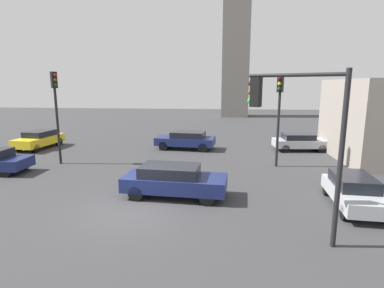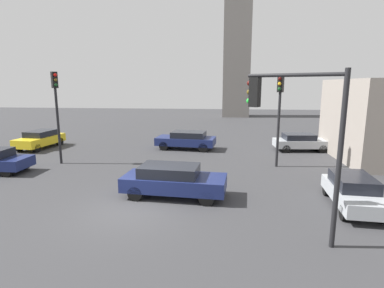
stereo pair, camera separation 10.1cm
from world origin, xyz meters
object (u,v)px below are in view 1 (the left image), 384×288
Objects in this scene: car_0 at (174,180)px; traffic_light_0 at (297,120)px; car_1 at (39,139)px; car_2 at (300,142)px; car_4 at (354,191)px; traffic_light_1 at (56,101)px; traffic_light_2 at (279,104)px; car_3 at (186,140)px.

traffic_light_0 is at bearing -30.87° from car_0.
car_1 is 20.74m from car_2.
car_0 is 1.17× the size of car_4.
traffic_light_1 is 13.86m from traffic_light_2.
car_1 is at bearing -112.48° from car_4.
traffic_light_0 is at bearing 59.10° from car_1.
car_0 is at bearing -89.27° from car_4.
car_2 is 8.88m from car_3.
traffic_light_1 is 1.40× the size of car_2.
traffic_light_2 is at bearing -66.55° from traffic_light_0.
traffic_light_1 is 17.22m from car_4.
car_2 is (8.25, 10.80, -0.07)m from car_0.
traffic_light_0 is 1.35× the size of car_4.
car_2 is at bearing -178.43° from car_4.
car_2 is at bearing -171.87° from car_3.
car_4 is (3.15, 2.71, -3.26)m from traffic_light_0.
traffic_light_1 is at bearing 49.27° from car_1.
car_1 is at bearing 177.89° from car_2.
traffic_light_2 is 1.17× the size of car_0.
car_2 is (20.71, 1.05, -0.05)m from car_1.
traffic_light_2 is at bearing -122.93° from car_2.
car_4 is (7.67, -0.51, -0.08)m from car_0.
car_1 is 0.91× the size of car_3.
traffic_light_1 reaches higher than traffic_light_0.
traffic_light_2 is (1.09, 9.03, -0.07)m from traffic_light_0.
car_4 reaches higher than car_2.
traffic_light_1 reaches higher than traffic_light_2.
traffic_light_1 is 1.43× the size of car_4.
traffic_light_2 reaches higher than car_1.
car_2 is at bearing 59.98° from traffic_light_1.
traffic_light_0 is at bearing 7.82° from traffic_light_1.
car_3 is at bearing 100.28° from car_1.
traffic_light_1 is (-12.76, 8.41, 0.08)m from traffic_light_0.
traffic_light_2 is at bearing 50.58° from car_0.
car_1 is 11.86m from car_3.
traffic_light_1 is at bearing -166.23° from car_2.
car_3 is at bearing -39.16° from traffic_light_0.
traffic_light_2 is 1.37× the size of car_4.
traffic_light_0 is 6.39m from car_0.
car_0 is (-5.61, -5.81, -3.11)m from traffic_light_2.
car_3 is 13.82m from car_4.
traffic_light_2 reaches higher than car_2.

